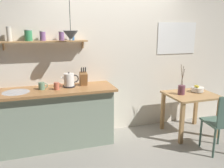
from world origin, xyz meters
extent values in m
plane|color=gray|center=(0.00, 0.00, 0.00)|extent=(14.00, 14.00, 0.00)
cube|color=silver|center=(0.20, 0.65, 1.35)|extent=(6.80, 0.10, 2.70)
cube|color=white|center=(1.26, 0.59, 1.63)|extent=(0.78, 0.01, 0.57)
cube|color=silver|center=(1.26, 0.60, 1.63)|extent=(0.72, 0.01, 0.51)
cube|color=gray|center=(-1.00, 0.32, 0.44)|extent=(1.74, 0.52, 0.89)
cube|color=#9E6B3D|center=(-1.00, 0.30, 0.91)|extent=(1.83, 0.63, 0.04)
cylinder|color=#B7BABF|center=(-1.54, 0.28, 0.92)|extent=(0.38, 0.38, 0.01)
cube|color=tan|center=(-1.08, 0.49, 1.63)|extent=(1.28, 0.18, 0.02)
cube|color=#99754C|center=(-1.67, 0.57, 1.56)|extent=(0.02, 0.06, 0.12)
cube|color=#99754C|center=(-0.49, 0.57, 1.56)|extent=(0.02, 0.06, 0.12)
cylinder|color=beige|center=(-1.57, 0.49, 1.73)|extent=(0.07, 0.07, 0.20)
cylinder|color=silver|center=(-1.57, 0.49, 1.84)|extent=(0.07, 0.07, 0.01)
cylinder|color=#388E56|center=(-1.31, 0.49, 1.71)|extent=(0.11, 0.11, 0.15)
cylinder|color=silver|center=(-1.31, 0.49, 1.79)|extent=(0.11, 0.11, 0.01)
cylinder|color=#7F5689|center=(-1.11, 0.49, 1.70)|extent=(0.09, 0.09, 0.13)
cylinder|color=silver|center=(-1.11, 0.49, 1.77)|extent=(0.09, 0.09, 0.01)
cylinder|color=#7F5689|center=(-0.83, 0.49, 1.70)|extent=(0.08, 0.08, 0.13)
cylinder|color=silver|center=(-0.83, 0.49, 1.77)|extent=(0.08, 0.08, 0.01)
cylinder|color=#3366A3|center=(-0.68, 0.49, 1.70)|extent=(0.08, 0.08, 0.12)
cylinder|color=silver|center=(-0.68, 0.49, 1.76)|extent=(0.09, 0.09, 0.01)
cube|color=tan|center=(1.26, 0.05, 0.71)|extent=(0.81, 0.70, 0.03)
cube|color=tan|center=(0.90, -0.25, 0.34)|extent=(0.06, 0.06, 0.69)
cube|color=tan|center=(1.62, -0.25, 0.34)|extent=(0.06, 0.06, 0.69)
cube|color=tan|center=(0.90, 0.35, 0.34)|extent=(0.06, 0.06, 0.69)
cube|color=tan|center=(1.62, 0.35, 0.34)|extent=(0.06, 0.06, 0.69)
cube|color=#4C6B5B|center=(1.29, -0.61, 0.46)|extent=(0.42, 0.44, 0.03)
cylinder|color=#4C6B5B|center=(1.47, -0.46, 0.22)|extent=(0.03, 0.03, 0.45)
cylinder|color=#4C6B5B|center=(1.15, -0.42, 0.22)|extent=(0.03, 0.03, 0.45)
cylinder|color=#4C6B5B|center=(1.11, -0.76, 0.22)|extent=(0.03, 0.03, 0.45)
cylinder|color=silver|center=(1.43, 0.11, 0.73)|extent=(0.09, 0.09, 0.01)
cylinder|color=silver|center=(1.43, 0.11, 0.77)|extent=(0.21, 0.21, 0.07)
ellipsoid|color=yellow|center=(1.41, 0.11, 0.83)|extent=(0.07, 0.12, 0.04)
cylinder|color=brown|center=(1.08, 0.07, 0.80)|extent=(0.12, 0.12, 0.16)
cylinder|color=brown|center=(1.07, 0.08, 1.06)|extent=(0.07, 0.02, 0.36)
cylinder|color=brown|center=(1.08, 0.08, 1.04)|extent=(0.01, 0.03, 0.33)
cylinder|color=brown|center=(1.09, 0.08, 1.02)|extent=(0.07, 0.02, 0.28)
cylinder|color=black|center=(-0.77, 0.35, 0.94)|extent=(0.18, 0.18, 0.02)
cylinder|color=white|center=(-0.77, 0.35, 1.04)|extent=(0.16, 0.16, 0.19)
sphere|color=black|center=(-0.77, 0.35, 1.15)|extent=(0.02, 0.02, 0.02)
cone|color=white|center=(-0.86, 0.35, 1.08)|extent=(0.04, 0.04, 0.04)
torus|color=black|center=(-0.68, 0.35, 1.05)|extent=(0.12, 0.02, 0.12)
cube|color=brown|center=(-0.53, 0.39, 1.04)|extent=(0.11, 0.16, 0.22)
cylinder|color=black|center=(-0.57, 0.36, 1.19)|extent=(0.02, 0.04, 0.08)
cylinder|color=black|center=(-0.53, 0.36, 1.19)|extent=(0.02, 0.04, 0.08)
cylinder|color=black|center=(-0.50, 0.36, 1.19)|extent=(0.02, 0.04, 0.08)
cylinder|color=slate|center=(-1.18, 0.31, 0.98)|extent=(0.09, 0.09, 0.11)
torus|color=slate|center=(-1.12, 0.31, 0.99)|extent=(0.07, 0.01, 0.07)
cylinder|color=#C6664C|center=(-0.97, 0.25, 0.98)|extent=(0.08, 0.08, 0.11)
torus|color=#C6664C|center=(-0.92, 0.25, 0.99)|extent=(0.07, 0.01, 0.07)
cylinder|color=black|center=(-0.73, 0.22, 2.00)|extent=(0.01, 0.01, 0.41)
cone|color=#4C5156|center=(-0.73, 0.22, 1.72)|extent=(0.22, 0.22, 0.14)
sphere|color=white|center=(-0.73, 0.22, 1.67)|extent=(0.04, 0.04, 0.04)
camera|label=1|loc=(-1.21, -3.22, 1.84)|focal=37.69mm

